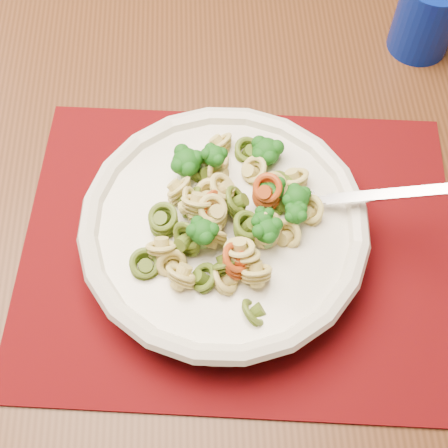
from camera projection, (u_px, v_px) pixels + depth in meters
name	position (u px, v px, depth m)	size (l,w,h in m)	color
dining_table	(266.00, 178.00, 0.78)	(1.60, 1.34, 0.74)	#502B16
placemat	(239.00, 247.00, 0.62)	(0.43, 0.33, 0.00)	#500803
pasta_bowl	(224.00, 229.00, 0.59)	(0.27, 0.27, 0.05)	white
pasta_broccoli_heap	(224.00, 221.00, 0.58)	(0.23, 0.23, 0.06)	#DCC56D
fork	(301.00, 202.00, 0.59)	(0.19, 0.02, 0.01)	silver
tumbler	(427.00, 16.00, 0.71)	(0.07, 0.07, 0.09)	navy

